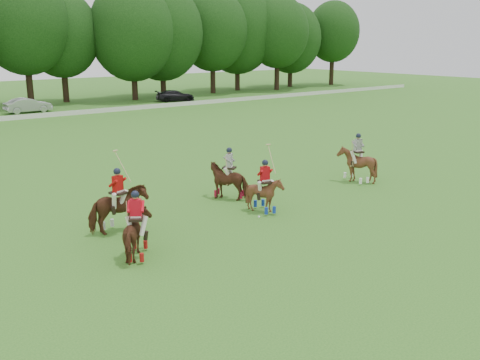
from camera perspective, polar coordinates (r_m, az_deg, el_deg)
ground at (r=18.31m, az=4.43°, el=-7.59°), size 180.00×180.00×0.00m
car_mid at (r=57.60m, az=-21.69°, el=7.41°), size 4.52×1.77×1.47m
car_right at (r=64.45m, az=-6.93°, el=8.92°), size 4.86×2.92×1.32m
polo_red_a at (r=17.81m, az=-10.92°, el=-5.66°), size 1.73×2.00×2.27m
polo_red_b at (r=20.11m, az=-12.76°, el=-3.11°), size 2.17×2.01×3.02m
polo_red_c at (r=22.15m, az=2.66°, el=-1.45°), size 1.53×1.63×2.76m
polo_stripe_a at (r=24.07m, az=-1.15°, el=0.01°), size 1.84×2.07×2.33m
polo_stripe_b at (r=27.49m, az=12.36°, el=1.66°), size 1.77×1.91×2.47m
polo_ball at (r=21.58m, az=2.04°, el=-3.95°), size 0.09×0.09×0.09m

